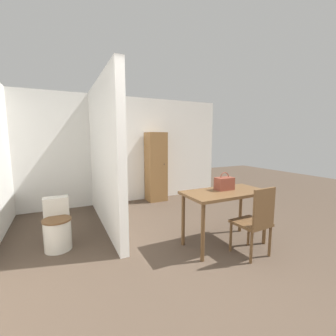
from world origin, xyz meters
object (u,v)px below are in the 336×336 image
object	(u,v)px
dining_table	(225,198)
handbag	(224,183)
wooden_cabinet	(156,167)
wooden_chair	(256,220)
toilet	(57,228)

from	to	relation	value
dining_table	handbag	bearing A→B (deg)	60.10
handbag	wooden_cabinet	xyz separation A→B (m)	(-0.02, 2.51, -0.05)
wooden_chair	handbag	xyz separation A→B (m)	(-0.09, 0.52, 0.39)
handbag	dining_table	bearing A→B (deg)	-119.90
handbag	wooden_cabinet	bearing A→B (deg)	90.47
wooden_chair	toilet	world-z (taller)	wooden_chair
toilet	wooden_cabinet	distance (m)	2.81
dining_table	wooden_cabinet	xyz separation A→B (m)	(0.03, 2.59, 0.15)
dining_table	wooden_cabinet	size ratio (longest dim) A/B	0.72
toilet	handbag	world-z (taller)	handbag
wooden_cabinet	dining_table	bearing A→B (deg)	-90.56
wooden_chair	wooden_cabinet	distance (m)	3.06
dining_table	wooden_cabinet	distance (m)	2.60
wooden_chair	wooden_cabinet	world-z (taller)	wooden_cabinet
handbag	wooden_cabinet	distance (m)	2.51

